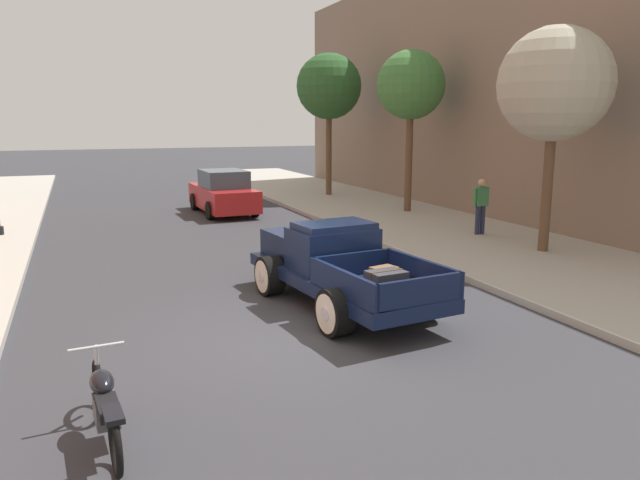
{
  "coord_description": "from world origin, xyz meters",
  "views": [
    {
      "loc": [
        -3.24,
        -8.9,
        3.5
      ],
      "look_at": [
        1.44,
        2.72,
        1.0
      ],
      "focal_mm": 33.88,
      "sensor_mm": 36.0,
      "label": 1
    }
  ],
  "objects_px": {
    "car_background_red": "(223,193)",
    "street_tree_second": "(411,86)",
    "street_tree_nearest": "(555,85)",
    "street_tree_third": "(329,87)",
    "motorcycle_parked": "(105,404)",
    "pedestrian_sidewalk_right": "(481,203)",
    "hotrod_truck_navy": "(335,265)"
  },
  "relations": [
    {
      "from": "motorcycle_parked",
      "to": "street_tree_second",
      "type": "distance_m",
      "value": 17.75
    },
    {
      "from": "car_background_red",
      "to": "pedestrian_sidewalk_right",
      "type": "relative_size",
      "value": 2.64
    },
    {
      "from": "motorcycle_parked",
      "to": "pedestrian_sidewalk_right",
      "type": "bearing_deg",
      "value": 36.45
    },
    {
      "from": "car_background_red",
      "to": "street_tree_nearest",
      "type": "xyz_separation_m",
      "value": [
        6.04,
        -10.41,
        3.58
      ]
    },
    {
      "from": "street_tree_nearest",
      "to": "street_tree_second",
      "type": "relative_size",
      "value": 0.97
    },
    {
      "from": "pedestrian_sidewalk_right",
      "to": "street_tree_second",
      "type": "relative_size",
      "value": 0.28
    },
    {
      "from": "street_tree_nearest",
      "to": "car_background_red",
      "type": "bearing_deg",
      "value": 120.13
    },
    {
      "from": "hotrod_truck_navy",
      "to": "street_tree_third",
      "type": "relative_size",
      "value": 0.81
    },
    {
      "from": "motorcycle_parked",
      "to": "street_tree_second",
      "type": "relative_size",
      "value": 0.36
    },
    {
      "from": "car_background_red",
      "to": "street_tree_second",
      "type": "height_order",
      "value": "street_tree_second"
    },
    {
      "from": "pedestrian_sidewalk_right",
      "to": "street_tree_third",
      "type": "distance_m",
      "value": 11.39
    },
    {
      "from": "motorcycle_parked",
      "to": "street_tree_second",
      "type": "xyz_separation_m",
      "value": [
        11.31,
        13.0,
        4.26
      ]
    },
    {
      "from": "pedestrian_sidewalk_right",
      "to": "street_tree_nearest",
      "type": "height_order",
      "value": "street_tree_nearest"
    },
    {
      "from": "street_tree_nearest",
      "to": "pedestrian_sidewalk_right",
      "type": "bearing_deg",
      "value": 92.67
    },
    {
      "from": "hotrod_truck_navy",
      "to": "car_background_red",
      "type": "height_order",
      "value": "car_background_red"
    },
    {
      "from": "street_tree_second",
      "to": "street_tree_nearest",
      "type": "bearing_deg",
      "value": -92.1
    },
    {
      "from": "pedestrian_sidewalk_right",
      "to": "street_tree_third",
      "type": "xyz_separation_m",
      "value": [
        -0.39,
        10.72,
        3.84
      ]
    },
    {
      "from": "hotrod_truck_navy",
      "to": "street_tree_second",
      "type": "xyz_separation_m",
      "value": [
        6.93,
        9.2,
        3.94
      ]
    },
    {
      "from": "street_tree_second",
      "to": "motorcycle_parked",
      "type": "bearing_deg",
      "value": -131.03
    },
    {
      "from": "motorcycle_parked",
      "to": "street_tree_nearest",
      "type": "bearing_deg",
      "value": 26.62
    },
    {
      "from": "car_background_red",
      "to": "pedestrian_sidewalk_right",
      "type": "height_order",
      "value": "pedestrian_sidewalk_right"
    },
    {
      "from": "car_background_red",
      "to": "street_tree_nearest",
      "type": "height_order",
      "value": "street_tree_nearest"
    },
    {
      "from": "pedestrian_sidewalk_right",
      "to": "street_tree_second",
      "type": "height_order",
      "value": "street_tree_second"
    },
    {
      "from": "street_tree_second",
      "to": "street_tree_third",
      "type": "relative_size",
      "value": 0.93
    },
    {
      "from": "street_tree_second",
      "to": "street_tree_third",
      "type": "distance_m",
      "value": 5.84
    },
    {
      "from": "street_tree_nearest",
      "to": "street_tree_third",
      "type": "distance_m",
      "value": 13.27
    },
    {
      "from": "hotrod_truck_navy",
      "to": "street_tree_third",
      "type": "distance_m",
      "value": 16.72
    },
    {
      "from": "motorcycle_parked",
      "to": "car_background_red",
      "type": "relative_size",
      "value": 0.49
    },
    {
      "from": "pedestrian_sidewalk_right",
      "to": "street_tree_second",
      "type": "xyz_separation_m",
      "value": [
        0.39,
        4.93,
        3.61
      ]
    },
    {
      "from": "street_tree_second",
      "to": "street_tree_third",
      "type": "height_order",
      "value": "street_tree_third"
    },
    {
      "from": "hotrod_truck_navy",
      "to": "pedestrian_sidewalk_right",
      "type": "bearing_deg",
      "value": 33.13
    },
    {
      "from": "street_tree_third",
      "to": "pedestrian_sidewalk_right",
      "type": "bearing_deg",
      "value": -87.92
    }
  ]
}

